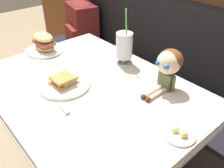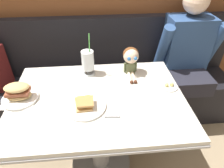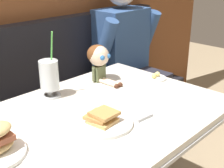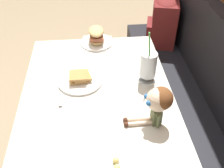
# 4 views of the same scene
# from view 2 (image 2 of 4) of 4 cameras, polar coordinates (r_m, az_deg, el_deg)

# --- Properties ---
(booth_bench) EXTENTS (2.60, 0.48, 1.00)m
(booth_bench) POSITION_cam_2_polar(r_m,az_deg,el_deg) (2.04, -4.23, -1.31)
(booth_bench) COLOR black
(booth_bench) RESTS_ON ground
(diner_table) EXTENTS (1.11, 0.81, 0.74)m
(diner_table) POSITION_cam_2_polar(r_m,az_deg,el_deg) (1.42, -3.80, -9.73)
(diner_table) COLOR silver
(diner_table) RESTS_ON ground
(toast_plate) EXTENTS (0.25, 0.25, 0.06)m
(toast_plate) POSITION_cam_2_polar(r_m,az_deg,el_deg) (1.21, -7.76, -6.01)
(toast_plate) COLOR white
(toast_plate) RESTS_ON diner_table
(milkshake_glass) EXTENTS (0.10, 0.10, 0.32)m
(milkshake_glass) POSITION_cam_2_polar(r_m,az_deg,el_deg) (1.47, -6.90, 6.28)
(milkshake_glass) COLOR silver
(milkshake_glass) RESTS_ON diner_table
(sandwich_plate) EXTENTS (0.22, 0.22, 0.12)m
(sandwich_plate) POSITION_cam_2_polar(r_m,az_deg,el_deg) (1.37, -24.93, -2.48)
(sandwich_plate) COLOR white
(sandwich_plate) RESTS_ON diner_table
(butter_saucer) EXTENTS (0.12, 0.12, 0.04)m
(butter_saucer) POSITION_cam_2_polar(r_m,az_deg,el_deg) (1.41, 15.65, -0.57)
(butter_saucer) COLOR white
(butter_saucer) RESTS_ON diner_table
(butter_knife) EXTENTS (0.24, 0.04, 0.01)m
(butter_knife) POSITION_cam_2_polar(r_m,az_deg,el_deg) (1.15, 1.59, -9.12)
(butter_knife) COLOR silver
(butter_knife) RESTS_ON diner_table
(seated_doll) EXTENTS (0.11, 0.22, 0.20)m
(seated_doll) POSITION_cam_2_polar(r_m,az_deg,el_deg) (1.46, 5.29, 7.53)
(seated_doll) COLOR #5B6642
(seated_doll) RESTS_ON diner_table
(diner_patron) EXTENTS (0.55, 0.48, 0.81)m
(diner_patron) POSITION_cam_2_polar(r_m,az_deg,el_deg) (1.95, 20.36, 9.00)
(diner_patron) COLOR #2D4C7F
(diner_patron) RESTS_ON booth_bench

